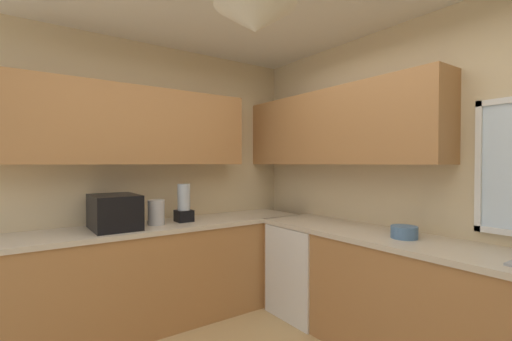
{
  "coord_description": "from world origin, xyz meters",
  "views": [
    {
      "loc": [
        1.48,
        -1.05,
        1.46
      ],
      "look_at": [
        -0.68,
        0.49,
        1.4
      ],
      "focal_mm": 24.13,
      "sensor_mm": 36.0,
      "label": 1
    }
  ],
  "objects_px": {
    "dishwasher": "(308,269)",
    "microwave": "(114,212)",
    "bowl": "(404,232)",
    "blender_appliance": "(184,205)",
    "kettle": "(156,212)"
  },
  "relations": [
    {
      "from": "bowl",
      "to": "blender_appliance",
      "type": "height_order",
      "value": "blender_appliance"
    },
    {
      "from": "microwave",
      "to": "blender_appliance",
      "type": "bearing_deg",
      "value": 90.0
    },
    {
      "from": "microwave",
      "to": "blender_appliance",
      "type": "relative_size",
      "value": 1.33
    },
    {
      "from": "dishwasher",
      "to": "blender_appliance",
      "type": "bearing_deg",
      "value": -123.39
    },
    {
      "from": "blender_appliance",
      "to": "bowl",
      "type": "bearing_deg",
      "value": 32.23
    },
    {
      "from": "dishwasher",
      "to": "bowl",
      "type": "distance_m",
      "value": 1.11
    },
    {
      "from": "bowl",
      "to": "dishwasher",
      "type": "bearing_deg",
      "value": -178.24
    },
    {
      "from": "dishwasher",
      "to": "microwave",
      "type": "relative_size",
      "value": 1.79
    },
    {
      "from": "kettle",
      "to": "bowl",
      "type": "bearing_deg",
      "value": 38.97
    },
    {
      "from": "microwave",
      "to": "kettle",
      "type": "xyz_separation_m",
      "value": [
        0.02,
        0.35,
        -0.03
      ]
    },
    {
      "from": "kettle",
      "to": "blender_appliance",
      "type": "xyz_separation_m",
      "value": [
        -0.02,
        0.28,
        0.05
      ]
    },
    {
      "from": "microwave",
      "to": "bowl",
      "type": "xyz_separation_m",
      "value": [
        1.64,
        1.66,
        -0.1
      ]
    },
    {
      "from": "dishwasher",
      "to": "kettle",
      "type": "relative_size",
      "value": 3.8
    },
    {
      "from": "dishwasher",
      "to": "bowl",
      "type": "height_order",
      "value": "bowl"
    },
    {
      "from": "dishwasher",
      "to": "bowl",
      "type": "xyz_separation_m",
      "value": [
        0.98,
        0.03,
        0.52
      ]
    }
  ]
}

